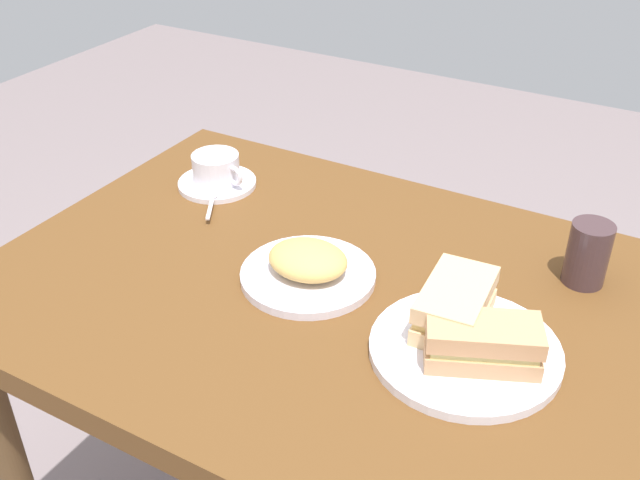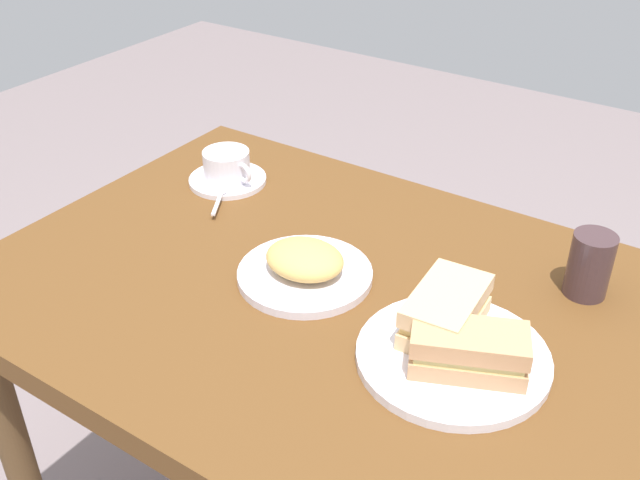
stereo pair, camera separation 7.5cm
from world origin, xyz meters
The scene contains 10 objects.
dining_table centered at (0.00, 0.00, 0.67)m, with size 1.07×0.76×0.78m.
sandwich_plate centered at (-0.23, 0.05, 0.78)m, with size 0.26×0.26×0.01m, color white.
sandwich_front centered at (-0.26, 0.07, 0.82)m, with size 0.16×0.13×0.06m.
sandwich_back centered at (-0.20, 0.01, 0.82)m, with size 0.09×0.15×0.06m.
coffee_saucer centered at (0.35, -0.18, 0.78)m, with size 0.15×0.15×0.01m, color white.
coffee_cup centered at (0.35, -0.18, 0.82)m, with size 0.11×0.09×0.05m.
spoon centered at (0.31, -0.11, 0.79)m, with size 0.06×0.09×0.01m.
side_plate centered at (0.04, 0.00, 0.78)m, with size 0.21×0.21×0.01m, color silver.
side_food_pile centered at (0.04, 0.00, 0.81)m, with size 0.13×0.11×0.04m, color tan.
drinking_glass centered at (-0.33, -0.20, 0.83)m, with size 0.06×0.06×0.10m, color #422E31.
Camera 1 is at (-0.43, 0.80, 1.44)m, focal length 41.40 mm.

